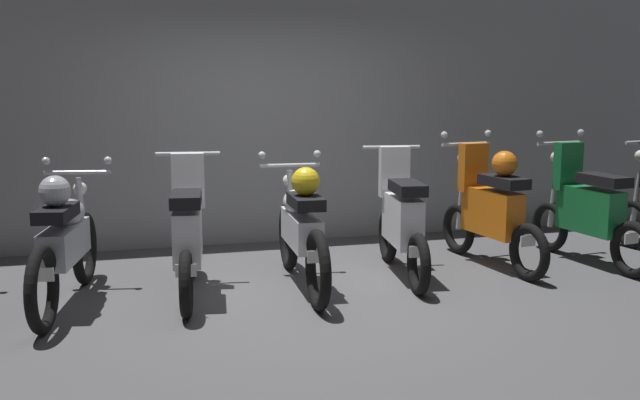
# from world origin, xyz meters

# --- Properties ---
(ground_plane) EXTENTS (80.00, 80.00, 0.00)m
(ground_plane) POSITION_xyz_m (0.00, 0.00, 0.00)
(ground_plane) COLOR #4C4C4F
(back_wall) EXTENTS (16.00, 0.30, 2.91)m
(back_wall) POSITION_xyz_m (0.00, 2.36, 1.46)
(back_wall) COLOR gray
(back_wall) RESTS_ON ground
(motorbike_slot_2) EXTENTS (0.61, 1.93, 1.15)m
(motorbike_slot_2) POSITION_xyz_m (-1.95, 0.34, 0.53)
(motorbike_slot_2) COLOR black
(motorbike_slot_2) RESTS_ON ground
(motorbike_slot_3) EXTENTS (0.56, 1.68, 1.18)m
(motorbike_slot_3) POSITION_xyz_m (-0.97, 0.38, 0.52)
(motorbike_slot_3) COLOR black
(motorbike_slot_3) RESTS_ON ground
(motorbike_slot_4) EXTENTS (0.59, 1.95, 1.15)m
(motorbike_slot_4) POSITION_xyz_m (0.00, 0.36, 0.53)
(motorbike_slot_4) COLOR black
(motorbike_slot_4) RESTS_ON ground
(motorbike_slot_5) EXTENTS (0.56, 1.68, 1.18)m
(motorbike_slot_5) POSITION_xyz_m (0.98, 0.50, 0.52)
(motorbike_slot_5) COLOR black
(motorbike_slot_5) RESTS_ON ground
(motorbike_slot_6) EXTENTS (0.59, 1.68, 1.29)m
(motorbike_slot_6) POSITION_xyz_m (1.95, 0.61, 0.57)
(motorbike_slot_6) COLOR black
(motorbike_slot_6) RESTS_ON ground
(motorbike_slot_7) EXTENTS (0.59, 1.68, 1.29)m
(motorbike_slot_7) POSITION_xyz_m (2.92, 0.48, 0.53)
(motorbike_slot_7) COLOR black
(motorbike_slot_7) RESTS_ON ground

